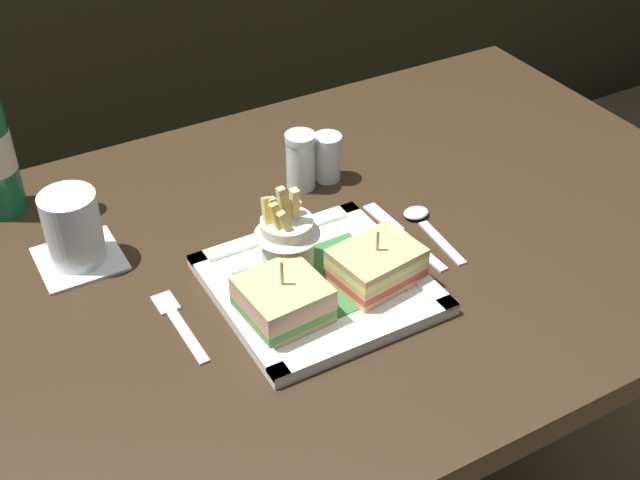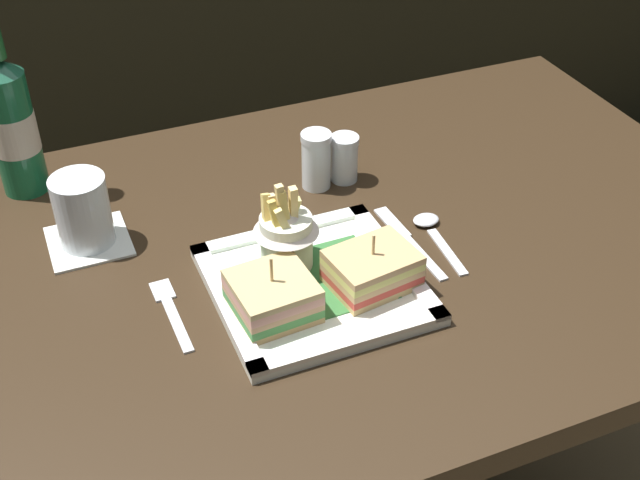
{
  "view_description": "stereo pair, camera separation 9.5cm",
  "coord_description": "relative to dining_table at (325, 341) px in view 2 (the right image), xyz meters",
  "views": [
    {
      "loc": [
        -0.41,
        -0.73,
        1.4
      ],
      "look_at": [
        -0.02,
        -0.04,
        0.79
      ],
      "focal_mm": 46.82,
      "sensor_mm": 36.0,
      "label": 1
    },
    {
      "loc": [
        -0.33,
        -0.77,
        1.4
      ],
      "look_at": [
        -0.02,
        -0.04,
        0.79
      ],
      "focal_mm": 46.82,
      "sensor_mm": 36.0,
      "label": 2
    }
  ],
  "objects": [
    {
      "name": "spoon",
      "position": [
        0.14,
        -0.03,
        0.18
      ],
      "size": [
        0.03,
        0.13,
        0.01
      ],
      "color": "silver",
      "rests_on": "dining_table"
    },
    {
      "name": "fries_cup",
      "position": [
        -0.06,
        -0.03,
        0.23
      ],
      "size": [
        0.08,
        0.08,
        0.12
      ],
      "color": "silver",
      "rests_on": "square_plate"
    },
    {
      "name": "water_glass",
      "position": [
        -0.28,
        0.12,
        0.21
      ],
      "size": [
        0.07,
        0.07,
        0.09
      ],
      "color": "silver",
      "rests_on": "dining_table"
    },
    {
      "name": "salt_shaker",
      "position": [
        0.04,
        0.13,
        0.21
      ],
      "size": [
        0.04,
        0.04,
        0.08
      ],
      "color": "silver",
      "rests_on": "dining_table"
    },
    {
      "name": "dining_table",
      "position": [
        0.0,
        0.0,
        0.0
      ],
      "size": [
        1.15,
        0.73,
        0.75
      ],
      "color": "#2F2114",
      "rests_on": "ground_plane"
    },
    {
      "name": "sandwich_half_left",
      "position": [
        -0.11,
        -0.1,
        0.2
      ],
      "size": [
        0.09,
        0.09,
        0.08
      ],
      "color": "tan",
      "rests_on": "square_plate"
    },
    {
      "name": "knife",
      "position": [
        0.1,
        -0.03,
        0.17
      ],
      "size": [
        0.02,
        0.16,
        0.0
      ],
      "color": "silver",
      "rests_on": "dining_table"
    },
    {
      "name": "fork",
      "position": [
        -0.21,
        -0.05,
        0.17
      ],
      "size": [
        0.02,
        0.13,
        0.0
      ],
      "color": "silver",
      "rests_on": "dining_table"
    },
    {
      "name": "drink_coaster",
      "position": [
        -0.28,
        0.12,
        0.17
      ],
      "size": [
        0.1,
        0.1,
        0.0
      ],
      "primitive_type": "cube",
      "color": "silver",
      "rests_on": "dining_table"
    },
    {
      "name": "square_plate",
      "position": [
        -0.05,
        -0.07,
        0.18
      ],
      "size": [
        0.24,
        0.24,
        0.02
      ],
      "color": "white",
      "rests_on": "dining_table"
    },
    {
      "name": "pepper_shaker",
      "position": [
        0.08,
        0.13,
        0.2
      ],
      "size": [
        0.04,
        0.04,
        0.07
      ],
      "color": "silver",
      "rests_on": "dining_table"
    },
    {
      "name": "sandwich_half_right",
      "position": [
        0.01,
        -0.1,
        0.2
      ],
      "size": [
        0.11,
        0.09,
        0.07
      ],
      "color": "tan",
      "rests_on": "square_plate"
    },
    {
      "name": "beer_bottle",
      "position": [
        -0.33,
        0.28,
        0.28
      ],
      "size": [
        0.06,
        0.06,
        0.28
      ],
      "color": "#155B35",
      "rests_on": "dining_table"
    }
  ]
}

